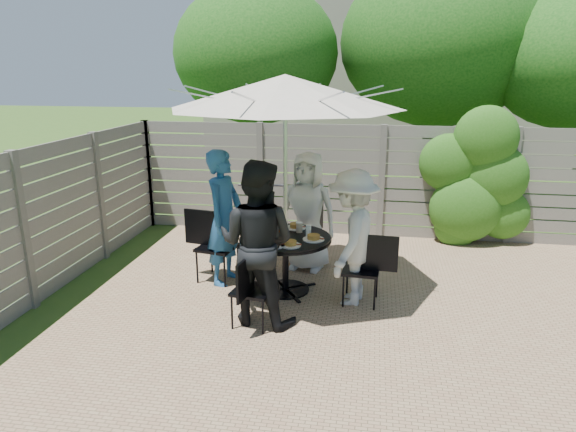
% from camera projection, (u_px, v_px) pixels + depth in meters
% --- Properties ---
extents(backyard_envelope, '(60.00, 60.00, 5.00)m').
position_uv_depth(backyard_envelope, '(386.00, 71.00, 14.71)').
color(backyard_envelope, '#32561A').
rests_on(backyard_envelope, ground).
extents(patio_table, '(1.31, 1.31, 0.73)m').
position_uv_depth(patio_table, '(285.00, 253.00, 6.30)').
color(patio_table, black).
rests_on(patio_table, ground).
extents(umbrella, '(3.20, 3.20, 2.63)m').
position_uv_depth(umbrella, '(285.00, 92.00, 5.76)').
color(umbrella, silver).
rests_on(umbrella, ground).
extents(chair_back, '(0.53, 0.67, 0.88)m').
position_uv_depth(chair_back, '(310.00, 247.00, 7.23)').
color(chair_back, black).
rests_on(chair_back, ground).
extents(person_back, '(0.89, 0.67, 1.64)m').
position_uv_depth(person_back, '(308.00, 212.00, 6.96)').
color(person_back, silver).
rests_on(person_back, ground).
extents(chair_left, '(0.72, 0.53, 0.95)m').
position_uv_depth(chair_left, '(217.00, 260.00, 6.69)').
color(chair_left, black).
rests_on(chair_left, ground).
extents(person_left, '(0.54, 0.71, 1.75)m').
position_uv_depth(person_left, '(224.00, 218.00, 6.48)').
color(person_left, '#21578F').
rests_on(person_left, ground).
extents(chair_front, '(0.47, 0.64, 0.84)m').
position_uv_depth(chair_front, '(253.00, 305.00, 5.50)').
color(chair_front, black).
rests_on(chair_front, ground).
extents(person_front, '(1.00, 0.85, 1.81)m').
position_uv_depth(person_front, '(257.00, 244.00, 5.44)').
color(person_front, black).
rests_on(person_front, ground).
extents(chair_right, '(0.64, 0.44, 0.87)m').
position_uv_depth(chair_right, '(362.00, 283.00, 6.04)').
color(chair_right, black).
rests_on(chair_right, ground).
extents(person_right, '(0.80, 1.14, 1.61)m').
position_uv_depth(person_right, '(352.00, 238.00, 5.93)').
color(person_right, beige).
rests_on(person_right, ground).
extents(plate_back, '(0.26, 0.26, 0.06)m').
position_uv_depth(plate_back, '(296.00, 226.00, 6.55)').
color(plate_back, white).
rests_on(plate_back, patio_table).
extents(plate_left, '(0.26, 0.26, 0.06)m').
position_uv_depth(plate_left, '(258.00, 231.00, 6.36)').
color(plate_left, white).
rests_on(plate_left, patio_table).
extents(plate_front, '(0.26, 0.26, 0.06)m').
position_uv_depth(plate_front, '(274.00, 244.00, 5.91)').
color(plate_front, white).
rests_on(plate_front, patio_table).
extents(plate_right, '(0.26, 0.26, 0.06)m').
position_uv_depth(plate_right, '(314.00, 238.00, 6.11)').
color(plate_right, white).
rests_on(plate_right, patio_table).
extents(plate_extra, '(0.24, 0.24, 0.06)m').
position_uv_depth(plate_extra, '(291.00, 244.00, 5.90)').
color(plate_extra, white).
rests_on(plate_extra, patio_table).
extents(glass_back, '(0.07, 0.07, 0.14)m').
position_uv_depth(glass_back, '(285.00, 224.00, 6.49)').
color(glass_back, silver).
rests_on(glass_back, patio_table).
extents(glass_left, '(0.07, 0.07, 0.14)m').
position_uv_depth(glass_left, '(262.00, 231.00, 6.21)').
color(glass_left, silver).
rests_on(glass_left, patio_table).
extents(glass_front, '(0.07, 0.07, 0.14)m').
position_uv_depth(glass_front, '(286.00, 238.00, 5.95)').
color(glass_front, silver).
rests_on(glass_front, patio_table).
extents(glass_right, '(0.07, 0.07, 0.14)m').
position_uv_depth(glass_right, '(308.00, 231.00, 6.22)').
color(glass_right, silver).
rests_on(glass_right, patio_table).
extents(syrup_jug, '(0.09, 0.09, 0.16)m').
position_uv_depth(syrup_jug, '(282.00, 229.00, 6.28)').
color(syrup_jug, '#59280C').
rests_on(syrup_jug, patio_table).
extents(coffee_cup, '(0.08, 0.08, 0.12)m').
position_uv_depth(coffee_cup, '(299.00, 228.00, 6.38)').
color(coffee_cup, '#C6B293').
rests_on(coffee_cup, patio_table).
extents(bicycle, '(0.95, 2.05, 1.04)m').
position_uv_depth(bicycle, '(264.00, 208.00, 8.31)').
color(bicycle, '#333338').
rests_on(bicycle, ground).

